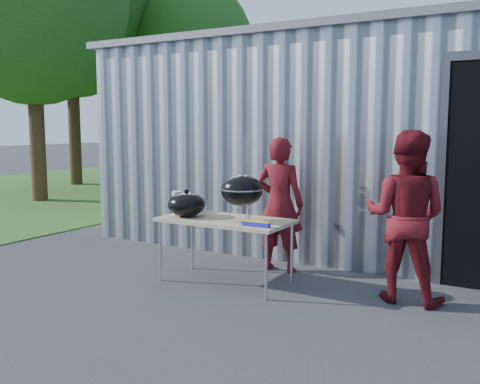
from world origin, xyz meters
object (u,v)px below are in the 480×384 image
Objects in this scene: kettle_grill at (242,184)px; person_bystander at (405,217)px; folding_table at (225,222)px; person_cook at (280,204)px.

kettle_grill is 0.54× the size of person_bystander.
folding_table is 0.86m from person_cook.
folding_table is at bearing 63.04° from person_cook.
kettle_grill is 0.89m from person_cook.
person_bystander is at bearing 159.84° from person_cook.
person_cook is 1.67m from person_bystander.
person_cook reaches higher than folding_table.
person_cook is at bearing 85.70° from kettle_grill.
folding_table is 1.59× the size of kettle_grill.
folding_table is 1.97m from person_bystander.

